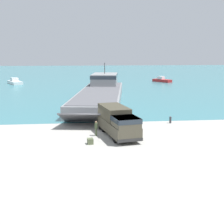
{
  "coord_description": "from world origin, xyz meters",
  "views": [
    {
      "loc": [
        -0.97,
        -35.74,
        8.94
      ],
      "look_at": [
        2.96,
        1.64,
        1.75
      ],
      "focal_mm": 50.0,
      "sensor_mm": 36.0,
      "label": 1
    }
  ],
  "objects_px": {
    "mooring_bollard": "(170,119)",
    "moored_boat_b": "(162,80)",
    "military_truck": "(118,121)",
    "soldier_on_ramp": "(96,127)",
    "moored_boat_a": "(15,82)",
    "cargo_crate": "(90,141)",
    "landing_craft": "(101,92)"
  },
  "relations": [
    {
      "from": "soldier_on_ramp",
      "to": "mooring_bollard",
      "type": "height_order",
      "value": "soldier_on_ramp"
    },
    {
      "from": "landing_craft",
      "to": "cargo_crate",
      "type": "height_order",
      "value": "landing_craft"
    },
    {
      "from": "landing_craft",
      "to": "moored_boat_a",
      "type": "distance_m",
      "value": 40.06
    },
    {
      "from": "soldier_on_ramp",
      "to": "cargo_crate",
      "type": "height_order",
      "value": "soldier_on_ramp"
    },
    {
      "from": "military_truck",
      "to": "mooring_bollard",
      "type": "relative_size",
      "value": 9.53
    },
    {
      "from": "landing_craft",
      "to": "moored_boat_a",
      "type": "relative_size",
      "value": 5.11
    },
    {
      "from": "moored_boat_b",
      "to": "mooring_bollard",
      "type": "xyz_separation_m",
      "value": [
        -13.86,
        -56.07,
        -0.09
      ]
    },
    {
      "from": "military_truck",
      "to": "moored_boat_b",
      "type": "bearing_deg",
      "value": 149.94
    },
    {
      "from": "moored_boat_a",
      "to": "cargo_crate",
      "type": "relative_size",
      "value": 11.44
    },
    {
      "from": "landing_craft",
      "to": "military_truck",
      "type": "relative_size",
      "value": 4.61
    },
    {
      "from": "military_truck",
      "to": "soldier_on_ramp",
      "type": "relative_size",
      "value": 5.19
    },
    {
      "from": "military_truck",
      "to": "mooring_bollard",
      "type": "distance_m",
      "value": 9.2
    },
    {
      "from": "moored_boat_b",
      "to": "cargo_crate",
      "type": "xyz_separation_m",
      "value": [
        -24.46,
        -64.29,
        -0.29
      ]
    },
    {
      "from": "military_truck",
      "to": "cargo_crate",
      "type": "xyz_separation_m",
      "value": [
        -3.11,
        -2.99,
        -1.31
      ]
    },
    {
      "from": "soldier_on_ramp",
      "to": "cargo_crate",
      "type": "relative_size",
      "value": 2.44
    },
    {
      "from": "mooring_bollard",
      "to": "moored_boat_a",
      "type": "bearing_deg",
      "value": 119.0
    },
    {
      "from": "military_truck",
      "to": "mooring_bollard",
      "type": "xyz_separation_m",
      "value": [
        7.48,
        5.23,
        -1.11
      ]
    },
    {
      "from": "mooring_bollard",
      "to": "moored_boat_b",
      "type": "bearing_deg",
      "value": 76.11
    },
    {
      "from": "landing_craft",
      "to": "cargo_crate",
      "type": "relative_size",
      "value": 58.39
    },
    {
      "from": "landing_craft",
      "to": "mooring_bollard",
      "type": "distance_m",
      "value": 22.46
    },
    {
      "from": "moored_boat_a",
      "to": "cargo_crate",
      "type": "bearing_deg",
      "value": 81.31
    },
    {
      "from": "moored_boat_a",
      "to": "moored_boat_b",
      "type": "relative_size",
      "value": 1.24
    },
    {
      "from": "soldier_on_ramp",
      "to": "moored_boat_a",
      "type": "xyz_separation_m",
      "value": [
        -20.2,
        59.34,
        -0.36
      ]
    },
    {
      "from": "military_truck",
      "to": "moored_boat_a",
      "type": "distance_m",
      "value": 63.58
    },
    {
      "from": "cargo_crate",
      "to": "military_truck",
      "type": "bearing_deg",
      "value": 43.89
    },
    {
      "from": "landing_craft",
      "to": "military_truck",
      "type": "distance_m",
      "value": 26.42
    },
    {
      "from": "moored_boat_a",
      "to": "moored_boat_b",
      "type": "height_order",
      "value": "moored_boat_a"
    },
    {
      "from": "landing_craft",
      "to": "cargo_crate",
      "type": "distance_m",
      "value": 29.61
    },
    {
      "from": "military_truck",
      "to": "moored_boat_b",
      "type": "height_order",
      "value": "military_truck"
    },
    {
      "from": "moored_boat_b",
      "to": "mooring_bollard",
      "type": "relative_size",
      "value": 6.95
    },
    {
      "from": "landing_craft",
      "to": "military_truck",
      "type": "height_order",
      "value": "landing_craft"
    },
    {
      "from": "soldier_on_ramp",
      "to": "moored_boat_a",
      "type": "distance_m",
      "value": 62.69
    }
  ]
}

